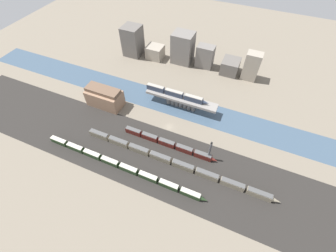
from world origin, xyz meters
TOP-DOWN VIEW (x-y plane):
  - ground_plane at (0.00, 0.00)m, footprint 400.00×400.00m
  - railbed_yard at (0.00, -24.00)m, footprint 280.00×42.00m
  - river_water at (0.00, 19.80)m, footprint 320.00×20.66m
  - bridge at (0.00, 19.80)m, footprint 48.27×7.39m
  - train_on_bridge at (-3.75, 19.80)m, footprint 42.96×2.69m
  - train_yard_near at (-12.53, -36.73)m, footprint 95.31×2.63m
  - train_yard_mid at (12.64, -23.65)m, footprint 109.91×2.70m
  - train_yard_far at (5.01, -13.26)m, footprint 57.04×2.65m
  - warehouse_building at (-47.28, 1.76)m, footprint 23.21×12.05m
  - signal_tower at (28.79, -12.69)m, footprint 1.10×1.10m
  - city_block_far_left at (-59.72, 63.63)m, footprint 14.00×14.36m
  - city_block_left at (-40.48, 65.23)m, footprint 12.97×11.65m
  - city_block_center at (-18.09, 69.67)m, footprint 15.92×13.94m
  - city_block_right at (0.45, 69.92)m, footprint 13.11×8.75m
  - city_block_far_right at (21.03, 70.20)m, footprint 12.80×14.61m
  - city_block_tall at (35.96, 68.42)m, footprint 10.85×8.30m

SIDE VIEW (x-z plane):
  - ground_plane at x=0.00m, z-range 0.00..0.00m
  - river_water at x=0.00m, z-range 0.00..0.01m
  - railbed_yard at x=0.00m, z-range 0.00..0.01m
  - train_yard_near at x=-12.53m, z-range -0.03..3.65m
  - train_yard_far at x=5.01m, z-range -0.03..3.95m
  - train_yard_mid at x=12.64m, z-range -0.03..4.15m
  - city_block_left at x=-40.48m, z-range 0.00..10.38m
  - city_block_far_right at x=21.03m, z-range 0.00..10.49m
  - bridge at x=0.00m, z-range 1.55..9.53m
  - warehouse_building at x=-47.28m, z-range -0.34..13.32m
  - signal_tower at x=28.79m, z-range -0.24..15.20m
  - city_block_right at x=0.45m, z-range 0.00..17.51m
  - train_on_bridge at x=-3.75m, z-range 7.94..11.85m
  - city_block_tall at x=35.96m, z-range 0.00..21.14m
  - city_block_far_left at x=-59.72m, z-range 0.00..23.80m
  - city_block_center at x=-18.09m, z-range 0.00..23.98m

